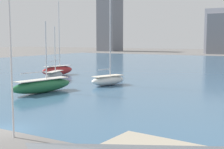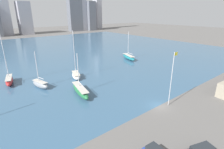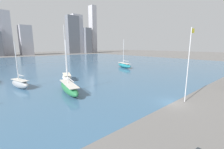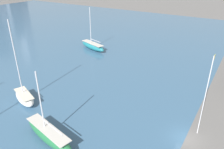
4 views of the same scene
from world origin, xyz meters
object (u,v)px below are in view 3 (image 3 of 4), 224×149
object	(u,v)px
flag_pole	(188,63)
sailboat_white	(67,77)
sailboat_teal	(124,65)
sailboat_gray	(20,84)
sailboat_green	(69,88)

from	to	relation	value
flag_pole	sailboat_white	distance (m)	30.56
sailboat_white	sailboat_teal	bearing A→B (deg)	32.83
sailboat_white	flag_pole	bearing A→B (deg)	-54.16
sailboat_gray	sailboat_white	bearing A→B (deg)	-11.73
sailboat_teal	sailboat_white	distance (m)	30.53
sailboat_white	sailboat_green	world-z (taller)	sailboat_white
sailboat_white	sailboat_green	size ratio (longest dim) A/B	1.39
sailboat_gray	sailboat_green	bearing A→B (deg)	-72.80
sailboat_gray	sailboat_green	xyz separation A→B (m)	(6.71, -10.70, 0.02)
sailboat_teal	sailboat_green	distance (m)	38.95
sailboat_gray	sailboat_teal	world-z (taller)	sailboat_teal
flag_pole	sailboat_teal	distance (m)	42.06
flag_pole	sailboat_green	xyz separation A→B (m)	(-12.85, 17.59, -5.59)
sailboat_teal	sailboat_white	bearing A→B (deg)	-149.99
sailboat_gray	sailboat_white	xyz separation A→B (m)	(11.45, 0.63, -0.07)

